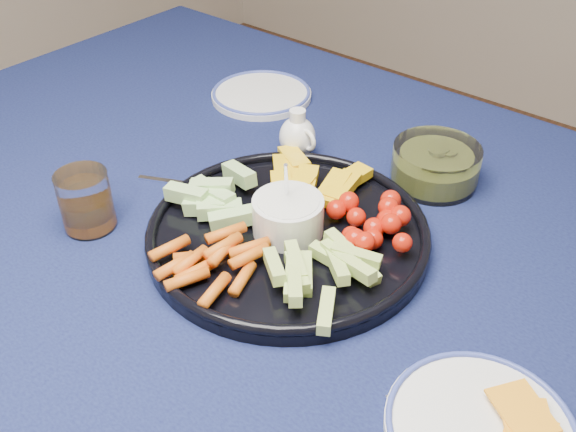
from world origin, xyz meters
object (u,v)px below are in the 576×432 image
Objects in this scene: cheese_plate at (482,427)px; side_plate_extra at (261,94)px; creamer_pitcher at (298,136)px; pickle_bowl at (435,166)px; juice_tumbler at (87,204)px; crudite_platter at (286,228)px; dining_table at (302,272)px.

cheese_plate is 0.79m from side_plate_extra.
creamer_pitcher is 0.23m from pickle_bowl.
cheese_plate is at bearing 3.93° from juice_tumbler.
creamer_pitcher reaches higher than side_plate_extra.
juice_tumbler is 0.47m from side_plate_extra.
pickle_bowl is (0.22, 0.08, -0.01)m from creamer_pitcher.
crudite_platter is at bearing -108.32° from pickle_bowl.
creamer_pitcher is 0.57m from cheese_plate.
pickle_bowl is at bearing 19.17° from creamer_pitcher.
crudite_platter is 0.23m from creamer_pitcher.
side_plate_extra is at bearing 147.82° from cheese_plate.
crudite_platter is 2.03× the size of side_plate_extra.
juice_tumbler reaches higher than dining_table.
pickle_bowl is 0.41m from side_plate_extra.
creamer_pitcher reaches higher than dining_table.
pickle_bowl is 0.46m from cheese_plate.
dining_table is 4.20× the size of crudite_platter.
dining_table is 0.23m from creamer_pitcher.
cheese_plate is at bearing -31.94° from creamer_pitcher.
crudite_platter is 0.29m from juice_tumbler.
pickle_bowl is at bearing 71.68° from crudite_platter.
pickle_bowl is 1.55× the size of juice_tumbler.
side_plate_extra is (-0.41, 0.05, -0.02)m from pickle_bowl.
juice_tumbler reaches higher than side_plate_extra.
cheese_plate reaches higher than dining_table.
crudite_platter is (-0.00, -0.04, 0.11)m from dining_table.
pickle_bowl is at bearing 68.91° from dining_table.
side_plate_extra is (-0.19, 0.12, -0.03)m from creamer_pitcher.
side_plate_extra is (-0.67, 0.42, -0.00)m from cheese_plate.
creamer_pitcher is 0.23m from side_plate_extra.
creamer_pitcher is (-0.13, 0.19, 0.01)m from crudite_platter.
creamer_pitcher is 0.36m from juice_tumbler.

